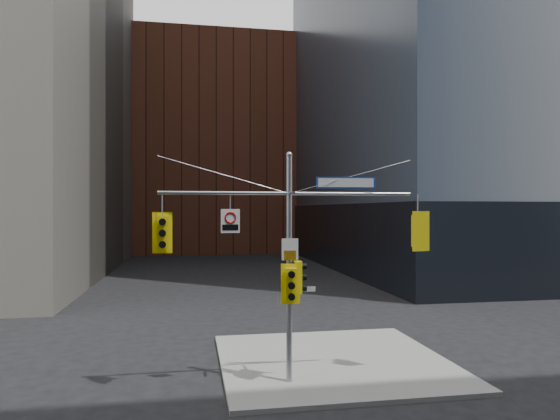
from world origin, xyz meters
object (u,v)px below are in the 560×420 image
object	(u,v)px
signal_assembly	(289,244)
traffic_light_east_arm	(418,231)
traffic_light_pole_side	(299,277)
street_sign_blade	(346,183)
traffic_light_west_arm	(162,233)
traffic_light_pole_front	(291,285)
regulatory_sign_arm	(230,220)

from	to	relation	value
signal_assembly	traffic_light_east_arm	bearing A→B (deg)	0.01
traffic_light_pole_side	street_sign_blade	size ratio (longest dim) A/B	0.53
traffic_light_west_arm	traffic_light_pole_front	world-z (taller)	traffic_light_west_arm
traffic_light_west_arm	signal_assembly	bearing A→B (deg)	-3.53
traffic_light_west_arm	regulatory_sign_arm	world-z (taller)	regulatory_sign_arm
traffic_light_west_arm	traffic_light_east_arm	world-z (taller)	traffic_light_east_arm
signal_assembly	traffic_light_west_arm	size ratio (longest dim) A/B	6.48
signal_assembly	traffic_light_east_arm	size ratio (longest dim) A/B	6.20
traffic_light_west_arm	traffic_light_east_arm	xyz separation A→B (m)	(8.13, -0.01, 0.00)
traffic_light_west_arm	traffic_light_pole_side	world-z (taller)	traffic_light_west_arm
signal_assembly	traffic_light_west_arm	bearing A→B (deg)	179.81
signal_assembly	traffic_light_pole_side	xyz separation A→B (m)	(0.32, 0.00, -1.04)
regulatory_sign_arm	traffic_light_west_arm	bearing A→B (deg)	171.98
traffic_light_pole_front	street_sign_blade	size ratio (longest dim) A/B	0.66
traffic_light_east_arm	traffic_light_pole_side	size ratio (longest dim) A/B	1.28
traffic_light_pole_side	traffic_light_pole_front	xyz separation A→B (m)	(-0.32, -0.27, -0.18)
signal_assembly	regulatory_sign_arm	size ratio (longest dim) A/B	10.95
traffic_light_west_arm	traffic_light_pole_side	bearing A→B (deg)	-3.46
traffic_light_east_arm	regulatory_sign_arm	distance (m)	6.12
street_sign_blade	traffic_light_west_arm	bearing A→B (deg)	-174.30
signal_assembly	traffic_light_west_arm	distance (m)	3.87
traffic_light_pole_side	signal_assembly	bearing A→B (deg)	95.30
traffic_light_west_arm	traffic_light_pole_front	xyz separation A→B (m)	(3.85, -0.28, -1.60)
traffic_light_east_arm	traffic_light_pole_front	distance (m)	4.58
traffic_light_west_arm	street_sign_blade	size ratio (longest dim) A/B	0.65
signal_assembly	regulatory_sign_arm	distance (m)	1.98
traffic_light_pole_front	street_sign_blade	xyz separation A→B (m)	(1.83, 0.27, 3.15)
traffic_light_pole_front	street_sign_blade	distance (m)	3.66
traffic_light_east_arm	signal_assembly	bearing A→B (deg)	-8.28
traffic_light_east_arm	traffic_light_pole_side	bearing A→B (deg)	-8.33
signal_assembly	traffic_light_east_arm	xyz separation A→B (m)	(4.28, 0.00, 0.38)
traffic_light_west_arm	regulatory_sign_arm	xyz separation A→B (m)	(2.02, -0.03, 0.37)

